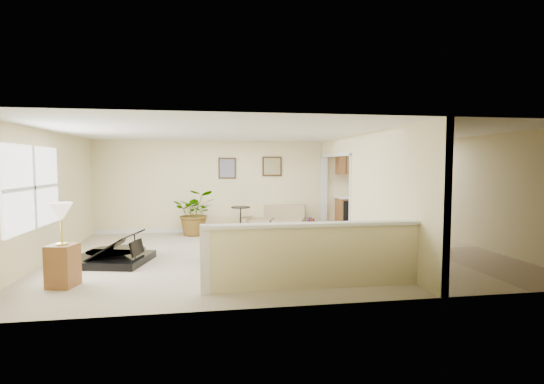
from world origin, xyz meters
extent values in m
plane|color=tan|center=(0.00, 0.00, 0.00)|extent=(9.00, 9.00, 0.00)
cube|color=beige|center=(0.00, 3.00, 1.25)|extent=(9.00, 0.04, 2.50)
cube|color=beige|center=(0.00, -3.00, 1.25)|extent=(9.00, 0.04, 2.50)
cube|color=beige|center=(-4.50, 0.00, 1.25)|extent=(0.04, 6.00, 2.50)
cube|color=beige|center=(4.50, 0.00, 1.25)|extent=(0.04, 6.00, 2.50)
cube|color=silver|center=(0.00, 0.00, 2.50)|extent=(9.00, 6.00, 0.04)
cube|color=tan|center=(3.15, 0.00, 0.00)|extent=(2.70, 6.00, 0.01)
cube|color=beige|center=(1.80, -1.20, 1.25)|extent=(0.12, 3.60, 2.50)
cube|color=beige|center=(1.80, 1.77, 2.30)|extent=(0.12, 2.35, 0.40)
cube|color=beige|center=(0.15, -2.30, 0.47)|extent=(3.30, 0.12, 0.95)
cube|color=silver|center=(0.15, -2.30, 0.96)|extent=(3.40, 0.22, 0.05)
cube|color=silver|center=(-1.50, -2.30, 0.50)|extent=(0.14, 0.14, 1.00)
cube|color=white|center=(-4.49, -0.50, 1.45)|extent=(0.05, 2.15, 1.45)
cube|color=#372414|center=(-0.95, 2.98, 1.75)|extent=(0.48, 0.03, 0.58)
cube|color=#7D4F5F|center=(-0.95, 2.96, 1.75)|extent=(0.40, 0.01, 0.50)
cube|color=#372414|center=(0.30, 2.98, 1.80)|extent=(0.55, 0.03, 0.55)
cube|color=silver|center=(0.30, 2.96, 1.80)|extent=(0.46, 0.01, 0.46)
cube|color=brown|center=(3.30, 2.70, 0.45)|extent=(2.30, 0.60, 0.90)
cube|color=white|center=(3.30, 2.70, 0.92)|extent=(2.36, 0.65, 0.04)
cube|color=black|center=(2.50, 2.69, 0.43)|extent=(0.60, 0.60, 0.84)
cube|color=brown|center=(3.30, 2.82, 1.95)|extent=(2.30, 0.35, 0.75)
cube|color=black|center=(-3.28, -0.25, 0.70)|extent=(1.55, 1.41, 0.27)
cylinder|color=black|center=(-3.41, 0.25, 0.70)|extent=(1.13, 1.13, 0.27)
cube|color=silver|center=(-2.49, -0.25, 0.67)|extent=(0.40, 0.94, 0.02)
cube|color=black|center=(-3.37, -0.16, 0.95)|extent=(1.25, 1.26, 0.62)
cube|color=black|center=(-1.31, -0.30, 0.23)|extent=(0.59, 0.77, 0.46)
cube|color=#9E8B64|center=(0.28, 2.65, 0.23)|extent=(1.90, 1.47, 0.47)
cube|color=#9E8B64|center=(0.28, 3.01, 0.71)|extent=(1.64, 0.80, 0.49)
cube|color=#9E8B64|center=(-0.45, 2.65, 0.56)|extent=(0.52, 0.96, 0.18)
cube|color=#9E8B64|center=(1.02, 2.65, 0.56)|extent=(0.52, 0.96, 0.18)
cylinder|color=black|center=(-0.63, 2.48, 0.02)|extent=(0.36, 0.36, 0.03)
cylinder|color=black|center=(-0.63, 2.48, 0.36)|extent=(0.04, 0.04, 0.71)
cylinder|color=black|center=(-0.63, 2.48, 0.72)|extent=(0.51, 0.51, 0.03)
cylinder|color=black|center=(-1.81, 2.51, 0.12)|extent=(0.34, 0.34, 0.24)
imported|color=#1C4916|center=(-1.81, 2.51, 0.60)|extent=(1.10, 0.96, 1.21)
cylinder|color=black|center=(1.16, 1.96, 0.09)|extent=(0.25, 0.25, 0.17)
imported|color=#1C4916|center=(1.16, 1.96, 0.24)|extent=(0.32, 0.32, 0.48)
cube|color=brown|center=(-3.64, -1.64, 0.32)|extent=(0.45, 0.45, 0.65)
cylinder|color=gold|center=(-3.64, -1.64, 0.66)|extent=(0.17, 0.17, 0.02)
cylinder|color=gold|center=(-3.64, -1.64, 0.87)|extent=(0.03, 0.03, 0.43)
cone|color=beige|center=(-3.64, -1.64, 1.14)|extent=(0.34, 0.34, 0.28)
camera|label=1|loc=(-1.42, -7.93, 1.85)|focal=26.00mm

